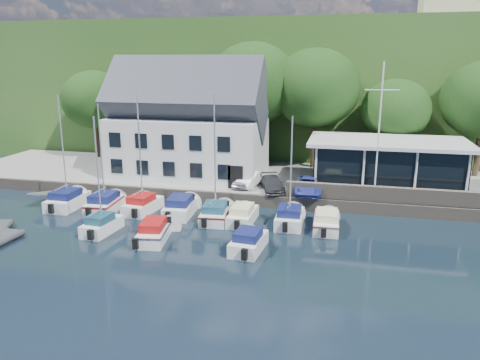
{
  "coord_description": "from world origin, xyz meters",
  "views": [
    {
      "loc": [
        7.58,
        -24.95,
        11.8
      ],
      "look_at": [
        -0.29,
        9.0,
        2.71
      ],
      "focal_mm": 35.0,
      "sensor_mm": 36.0,
      "label": 1
    }
  ],
  "objects": [
    {
      "name": "tree_1",
      "position": [
        -10.79,
        22.63,
        6.57
      ],
      "size": [
        8.15,
        8.15,
        11.14
      ],
      "primitive_type": null,
      "color": "black",
      "rests_on": "quay"
    },
    {
      "name": "dinghy_1",
      "position": [
        -14.41,
        -0.39,
        0.34
      ],
      "size": [
        1.95,
        3.02,
        0.68
      ],
      "primitive_type": null,
      "rotation": [
        0.0,
        0.0,
        -0.08
      ],
      "color": "#343539",
      "rests_on": "ground"
    },
    {
      "name": "harbor_building",
      "position": [
        -7.0,
        16.5,
        5.35
      ],
      "size": [
        14.4,
        8.2,
        8.7
      ],
      "primitive_type": null,
      "color": "silver",
      "rests_on": "quay"
    },
    {
      "name": "boat_r1_6",
      "position": [
        3.83,
        7.27,
        4.38
      ],
      "size": [
        2.27,
        5.33,
        8.76
      ],
      "primitive_type": null,
      "rotation": [
        0.0,
        0.0,
        0.03
      ],
      "color": "silver",
      "rests_on": "ground"
    },
    {
      "name": "hillside",
      "position": [
        0.0,
        62.0,
        8.0
      ],
      "size": [
        160.0,
        75.0,
        16.0
      ],
      "primitive_type": "cube",
      "color": "#274B1C",
      "rests_on": "ground"
    },
    {
      "name": "seawall",
      "position": [
        12.0,
        11.4,
        1.6
      ],
      "size": [
        18.0,
        0.5,
        1.2
      ],
      "primitive_type": "cube",
      "color": "#61594D",
      "rests_on": "quay"
    },
    {
      "name": "boat_r2_3",
      "position": [
        1.88,
        2.04,
        0.7
      ],
      "size": [
        2.31,
        5.13,
        1.41
      ],
      "primitive_type": null,
      "rotation": [
        0.0,
        0.0,
        -0.08
      ],
      "color": "silver",
      "rests_on": "ground"
    },
    {
      "name": "car_white",
      "position": [
        -0.44,
        13.74,
        1.63
      ],
      "size": [
        2.02,
        4.0,
        1.26
      ],
      "primitive_type": "imported",
      "rotation": [
        0.0,
        0.0,
        -0.19
      ],
      "color": "white",
      "rests_on": "quay"
    },
    {
      "name": "boat_r1_2",
      "position": [
        -7.89,
        7.67,
        4.44
      ],
      "size": [
        2.61,
        5.55,
        8.88
      ],
      "primitive_type": null,
      "rotation": [
        0.0,
        0.0,
        -0.12
      ],
      "color": "silver",
      "rests_on": "ground"
    },
    {
      "name": "field_patch",
      "position": [
        8.0,
        70.0,
        16.15
      ],
      "size": [
        50.0,
        30.0,
        0.3
      ],
      "primitive_type": "cube",
      "color": "#576432",
      "rests_on": "hillside"
    },
    {
      "name": "tree_4",
      "position": [
        11.96,
        22.05,
        5.49
      ],
      "size": [
        6.57,
        6.57,
        8.98
      ],
      "primitive_type": null,
      "color": "black",
      "rests_on": "quay"
    },
    {
      "name": "boat_r2_1",
      "position": [
        -8.73,
        2.78,
        4.24
      ],
      "size": [
        2.14,
        4.87,
        8.48
      ],
      "primitive_type": null,
      "rotation": [
        0.0,
        0.0,
        -0.09
      ],
      "color": "silver",
      "rests_on": "ground"
    },
    {
      "name": "quay_face",
      "position": [
        0.0,
        11.0,
        0.5
      ],
      "size": [
        60.0,
        0.3,
        1.0
      ],
      "primitive_type": "cube",
      "color": "#61594D",
      "rests_on": "ground"
    },
    {
      "name": "boat_r1_1",
      "position": [
        -10.9,
        7.19,
        4.66
      ],
      "size": [
        2.58,
        5.92,
        9.33
      ],
      "primitive_type": null,
      "rotation": [
        0.0,
        0.0,
        0.08
      ],
      "color": "silver",
      "rests_on": "ground"
    },
    {
      "name": "boat_r1_7",
      "position": [
        6.47,
        7.12,
        0.68
      ],
      "size": [
        2.05,
        5.85,
        1.36
      ],
      "primitive_type": null,
      "rotation": [
        0.0,
        0.0,
        0.03
      ],
      "color": "silver",
      "rests_on": "ground"
    },
    {
      "name": "boat_r1_4",
      "position": [
        -1.72,
        7.06,
        4.24
      ],
      "size": [
        2.66,
        5.86,
        8.47
      ],
      "primitive_type": null,
      "rotation": [
        0.0,
        0.0,
        0.11
      ],
      "color": "silver",
      "rests_on": "ground"
    },
    {
      "name": "car_dgrey",
      "position": [
        1.68,
        12.62,
        1.59
      ],
      "size": [
        2.84,
        4.36,
        1.17
      ],
      "primitive_type": "imported",
      "rotation": [
        0.0,
        0.0,
        0.32
      ],
      "color": "#323237",
      "rests_on": "quay"
    },
    {
      "name": "boat_r2_2",
      "position": [
        -4.64,
        2.45,
        0.7
      ],
      "size": [
        2.74,
        6.09,
        1.4
      ],
      "primitive_type": null,
      "rotation": [
        0.0,
        0.0,
        0.16
      ],
      "color": "silver",
      "rests_on": "ground"
    },
    {
      "name": "flagpole",
      "position": [
        9.95,
        12.52,
        6.3
      ],
      "size": [
        2.54,
        0.2,
        10.6
      ],
      "primitive_type": null,
      "color": "silver",
      "rests_on": "quay"
    },
    {
      "name": "car_blue",
      "position": [
        4.76,
        12.46,
        1.7
      ],
      "size": [
        1.7,
        4.15,
        1.41
      ],
      "primitive_type": "imported",
      "rotation": [
        0.0,
        0.0,
        0.02
      ],
      "color": "#323D99",
      "rests_on": "quay"
    },
    {
      "name": "car_silver",
      "position": [
        -0.91,
        13.41,
        1.62
      ],
      "size": [
        1.79,
        3.75,
        1.24
      ],
      "primitive_type": "imported",
      "rotation": [
        0.0,
        0.0,
        -0.09
      ],
      "color": "silver",
      "rests_on": "quay"
    },
    {
      "name": "tree_2",
      "position": [
        -1.98,
        22.06,
        7.23
      ],
      "size": [
        9.12,
        9.12,
        12.46
      ],
      "primitive_type": null,
      "color": "black",
      "rests_on": "quay"
    },
    {
      "name": "tree_3",
      "position": [
        4.26,
        22.34,
        6.92
      ],
      "size": [
        8.67,
        8.67,
        11.85
      ],
      "primitive_type": null,
      "color": "black",
      "rests_on": "quay"
    },
    {
      "name": "gangway",
      "position": [
        -16.5,
        9.0,
        0.0
      ],
      "size": [
        1.2,
        6.0,
        1.4
      ],
      "primitive_type": null,
      "color": "silver",
      "rests_on": "ground"
    },
    {
      "name": "tree_0",
      "position": [
        -19.78,
        21.93,
        5.79
      ],
      "size": [
        7.01,
        7.01,
        9.57
      ],
      "primitive_type": null,
      "color": "black",
      "rests_on": "quay"
    },
    {
      "name": "boat_r1_3",
      "position": [
        -4.72,
        7.76,
        0.75
      ],
      "size": [
        2.54,
        6.15,
        1.51
      ],
      "primitive_type": null,
      "rotation": [
        0.0,
        0.0,
        0.07
      ],
      "color": "silver",
      "rests_on": "ground"
    },
    {
      "name": "boat_r1_5",
      "position": [
        0.36,
        7.07,
        0.69
      ],
      "size": [
        1.96,
        5.45,
        1.39
      ],
      "primitive_type": null,
      "rotation": [
        0.0,
        0.0,
        -0.03
      ],
      "color": "silver",
      "rests_on": "ground"
    },
    {
      "name": "ground",
      "position": [
        0.0,
        0.0,
        0.0
      ],
      "size": [
        180.0,
        180.0,
        0.0
      ],
      "primitive_type": "plane",
      "color": "black",
      "rests_on": "ground"
    },
    {
      "name": "quay",
      "position": [
        0.0,
        17.5,
        0.5
      ],
      "size": [
        60.0,
        13.0,
        1.0
      ],
      "primitive_type": "cube",
      "color": "gray",
      "rests_on": "ground"
    },
    {
      "name": "club_pavilion",
      "position": [
        11.0,
        16.0,
        3.05
      ],
      "size": [
        13.2,
        7.2,
        4.1
      ],
      "primitive_type": null,
      "color": "black",
      "rests_on": "quay"
    },
    {
      "name": "boat_r1_0",
      "position": [
        -14.32,
        7.34,
        4.64
      ],
      "size": [
        2.35,
        5.8,
        9.28
      ],
      "primitive_type": null,
      "rotation": [
        0.0,
        0.0,
        0.02
      ],
      "color": "silver",
      "rests_on": "ground"
    }
  ]
}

